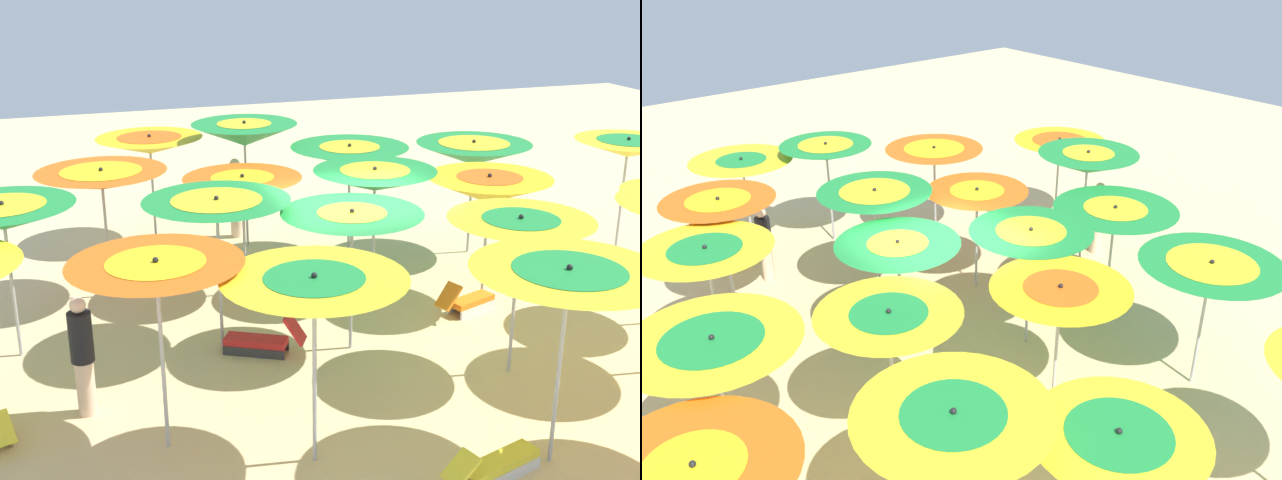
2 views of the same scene
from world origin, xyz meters
The scene contains 26 objects.
ground centered at (0.00, 0.00, -0.02)m, with size 40.11×40.11×0.04m, color beige.
beach_umbrella_1 centered at (3.38, 2.52, 2.01)m, with size 2.20×2.20×2.27m.
beach_umbrella_2 centered at (1.06, 3.12, 2.02)m, with size 2.24×2.24×2.24m.
beach_umbrella_3 centered at (-0.66, 4.34, 2.29)m, with size 2.07×2.07×2.56m.
beach_umbrella_4 centered at (-2.37, 5.34, 1.99)m, with size 2.12×2.12×2.21m.
beach_umbrella_5 centered at (4.81, -1.47, 2.01)m, with size 1.92×1.92×2.23m.
beach_umbrella_6 centered at (2.40, 0.24, 1.99)m, with size 2.05×2.05×2.26m.
beach_umbrella_7 centered at (0.80, 1.25, 2.04)m, with size 2.09×2.09×2.27m.
beach_umbrella_8 centered at (-1.32, 1.89, 1.94)m, with size 2.00×2.00×2.17m.
beach_umbrella_9 centered at (-3.55, 2.56, 2.09)m, with size 2.16×2.16×2.30m.
beach_umbrella_10 centered at (3.76, -2.83, 2.27)m, with size 2.12×2.12×2.54m.
beach_umbrella_11 centered at (1.52, -2.09, 2.12)m, with size 1.98×1.98×2.35m.
beach_umbrella_12 centered at (-0.35, -0.66, 1.98)m, with size 2.07×2.07×2.21m.
beach_umbrella_13 centered at (-2.15, 0.09, 2.15)m, with size 2.15×2.15×2.36m.
beach_umbrella_14 centered at (-5.06, 0.71, 2.16)m, with size 2.02×2.02×2.39m.
beach_umbrella_15 centered at (2.62, -5.08, 2.14)m, with size 2.09×2.09×2.38m.
beach_umbrella_16 centered at (0.82, -4.16, 2.21)m, with size 2.19×2.19×2.48m.
beach_umbrella_17 centered at (-1.80, -3.25, 2.15)m, with size 2.11×2.11×2.38m.
beach_umbrella_18 centered at (-3.38, -2.39, 2.24)m, with size 2.02×2.02×2.45m.
beach_umbrella_19 centered at (-5.91, -0.90, 1.95)m, with size 2.21×2.21×2.17m.
lounger_0 centered at (0.03, -4.27, 0.19)m, with size 1.35×0.65×0.50m.
lounger_1 centered at (1.95, -0.08, 0.20)m, with size 1.19×0.67×0.60m.
lounger_2 centered at (-1.65, -0.39, 0.21)m, with size 1.22×0.89×0.66m.
lounger_3 centered at (-5.45, -1.53, 0.20)m, with size 0.71×1.25×0.56m.
beachgoer_1 centered at (-4.24, -1.30, 0.85)m, with size 0.30×0.30×1.63m.
beachgoer_2 centered at (-0.74, 4.94, 0.87)m, with size 0.30×0.30×1.67m.
Camera 2 is at (8.01, -6.25, 7.10)m, focal length 38.65 mm.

